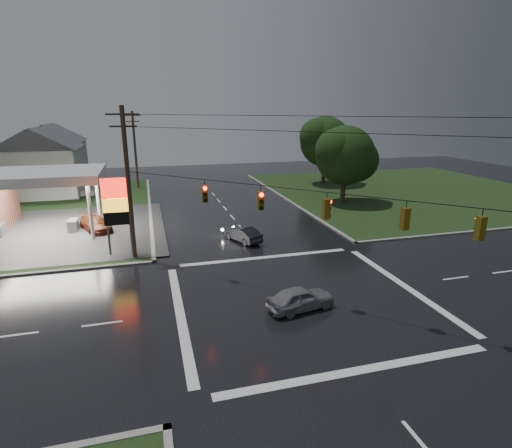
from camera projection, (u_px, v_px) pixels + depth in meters
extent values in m
plane|color=black|center=(300.00, 298.00, 23.53)|extent=(120.00, 120.00, 0.00)
cube|color=black|center=(409.00, 191.00, 54.22)|extent=(36.00, 36.00, 0.08)
cube|color=#2D2D2D|center=(12.00, 235.00, 35.09)|extent=(26.00, 18.00, 0.02)
cylinder|color=silver|center=(90.00, 211.00, 33.42)|extent=(0.30, 0.30, 5.00)
cylinder|color=silver|center=(98.00, 197.00, 38.98)|extent=(0.30, 0.30, 5.00)
cube|color=silver|center=(28.00, 176.00, 34.17)|extent=(12.00, 8.00, 0.80)
cube|color=white|center=(29.00, 181.00, 34.29)|extent=(11.40, 7.40, 0.04)
cube|color=#59595E|center=(73.00, 226.00, 36.23)|extent=(0.80, 1.60, 1.10)
cylinder|color=#59595E|center=(107.00, 218.00, 29.55)|extent=(0.16, 0.16, 6.00)
cylinder|color=#59595E|center=(129.00, 216.00, 29.95)|extent=(0.16, 0.16, 6.00)
cube|color=red|center=(115.00, 188.00, 29.14)|extent=(2.00, 0.35, 1.40)
cube|color=#F5A919|center=(117.00, 205.00, 29.50)|extent=(2.00, 0.35, 1.00)
cube|color=black|center=(118.00, 218.00, 29.78)|extent=(2.00, 0.35, 1.00)
cylinder|color=#382619|center=(129.00, 185.00, 28.38)|extent=(0.32, 0.32, 11.00)
cube|color=#382619|center=(122.00, 114.00, 27.02)|extent=(2.20, 0.12, 0.12)
cube|color=#382619|center=(123.00, 126.00, 27.24)|extent=(1.80, 0.12, 0.12)
cylinder|color=#382619|center=(135.00, 150.00, 54.85)|extent=(0.32, 0.32, 10.50)
cube|color=#382619|center=(132.00, 115.00, 53.56)|extent=(2.20, 0.12, 0.12)
cube|color=#382619|center=(133.00, 122.00, 53.78)|extent=(1.80, 0.12, 0.12)
cube|color=#59470C|center=(205.00, 194.00, 25.17)|extent=(0.34, 0.34, 1.10)
cylinder|color=#FF0C07|center=(205.00, 188.00, 24.87)|extent=(0.22, 0.08, 0.22)
cube|color=#59470C|center=(261.00, 201.00, 23.25)|extent=(0.34, 0.34, 1.10)
cylinder|color=#FF0C07|center=(262.00, 195.00, 22.96)|extent=(0.22, 0.08, 0.22)
cube|color=#59470C|center=(326.00, 209.00, 21.34)|extent=(0.34, 0.34, 1.10)
cylinder|color=#FF0C07|center=(330.00, 202.00, 21.28)|extent=(0.08, 0.22, 0.22)
cube|color=#59470C|center=(405.00, 219.00, 19.42)|extent=(0.34, 0.34, 1.10)
cylinder|color=#FF0C07|center=(403.00, 210.00, 19.50)|extent=(0.22, 0.08, 0.22)
cube|color=#59470C|center=(480.00, 228.00, 17.89)|extent=(0.34, 0.34, 1.10)
cylinder|color=#FF0C07|center=(478.00, 219.00, 17.97)|extent=(0.22, 0.08, 0.22)
cube|color=silver|center=(42.00, 172.00, 50.69)|extent=(9.00, 8.00, 6.00)
cube|color=gray|center=(89.00, 190.00, 52.77)|extent=(1.60, 4.80, 0.80)
cube|color=silver|center=(53.00, 161.00, 61.55)|extent=(9.00, 8.00, 6.00)
cube|color=gray|center=(92.00, 176.00, 63.63)|extent=(1.60, 4.80, 0.80)
cylinder|color=black|center=(343.00, 182.00, 46.77)|extent=(0.56, 0.56, 5.04)
sphere|color=black|center=(345.00, 155.00, 45.92)|extent=(6.80, 6.80, 6.80)
sphere|color=black|center=(357.00, 160.00, 46.81)|extent=(5.10, 5.10, 5.10)
sphere|color=black|center=(336.00, 150.00, 45.01)|extent=(4.76, 4.76, 4.76)
cylinder|color=black|center=(324.00, 165.00, 58.58)|extent=(0.56, 0.56, 5.60)
sphere|color=black|center=(325.00, 142.00, 57.63)|extent=(7.20, 7.20, 7.20)
sphere|color=black|center=(335.00, 146.00, 58.56)|extent=(5.40, 5.40, 5.40)
sphere|color=black|center=(317.00, 136.00, 56.67)|extent=(5.04, 5.04, 5.04)
imported|color=black|center=(242.00, 234.00, 33.52)|extent=(2.78, 4.16, 1.30)
imported|color=gray|center=(301.00, 298.00, 22.10)|extent=(4.06, 2.21, 1.31)
imported|color=#552213|center=(95.00, 224.00, 36.35)|extent=(3.56, 4.98, 1.34)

